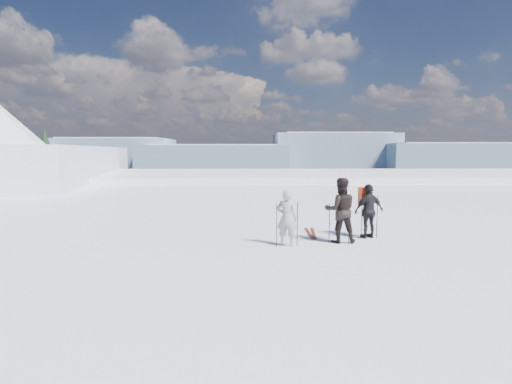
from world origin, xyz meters
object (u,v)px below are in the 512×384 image
at_px(skier_grey, 287,218).
at_px(skier_dark, 340,210).
at_px(skis_loose, 311,233).
at_px(skier_pack, 369,211).

xyz_separation_m(skier_grey, skier_dark, (1.59, 0.38, 0.15)).
relative_size(skier_grey, skis_loose, 0.93).
height_order(skier_grey, skis_loose, skier_grey).
distance_m(skier_dark, skis_loose, 1.65).
distance_m(skier_grey, skis_loose, 2.00).
distance_m(skier_grey, skier_dark, 1.64).
bearing_deg(skier_dark, skier_grey, 15.40).
relative_size(skier_grey, skier_dark, 0.84).
xyz_separation_m(skier_dark, skier_pack, (1.00, 0.56, -0.12)).
height_order(skier_grey, skier_pack, skier_pack).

